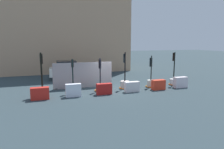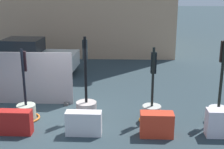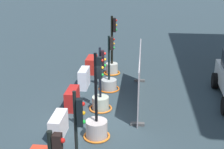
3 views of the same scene
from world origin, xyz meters
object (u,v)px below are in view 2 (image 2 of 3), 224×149
at_px(traffic_light_3, 86,107).
at_px(car_white_van, 32,57).
at_px(construction_barrier_4, 157,124).
at_px(traffic_light_5, 218,109).
at_px(construction_barrier_2, 14,122).
at_px(traffic_light_2, 26,109).
at_px(construction_barrier_3, 84,123).
at_px(traffic_light_4, 152,109).

xyz_separation_m(traffic_light_3, car_white_van, (-3.52, 5.69, 0.47)).
distance_m(construction_barrier_4, car_white_van, 9.10).
bearing_deg(traffic_light_5, car_white_van, 144.39).
bearing_deg(car_white_van, construction_barrier_4, -49.95).
xyz_separation_m(traffic_light_3, traffic_light_5, (4.54, -0.09, 0.02)).
distance_m(construction_barrier_2, construction_barrier_4, 4.45).
xyz_separation_m(traffic_light_2, traffic_light_5, (6.64, 0.06, 0.07)).
bearing_deg(traffic_light_2, traffic_light_5, 0.52).
relative_size(traffic_light_3, car_white_van, 0.64).
distance_m(traffic_light_5, construction_barrier_4, 2.51).
bearing_deg(traffic_light_2, traffic_light_3, 4.10).
bearing_deg(traffic_light_3, construction_barrier_3, -87.15).
bearing_deg(traffic_light_5, traffic_light_2, -179.48).
bearing_deg(traffic_light_2, construction_barrier_4, -14.24).
distance_m(traffic_light_2, construction_barrier_4, 4.56).
relative_size(traffic_light_4, construction_barrier_2, 2.35).
xyz_separation_m(traffic_light_4, construction_barrier_2, (-4.39, -1.12, -0.05)).
bearing_deg(construction_barrier_4, traffic_light_4, 93.19).
relative_size(construction_barrier_3, car_white_van, 0.25).
relative_size(traffic_light_3, construction_barrier_2, 2.63).
xyz_separation_m(traffic_light_5, car_white_van, (-8.06, 5.77, 0.45)).
bearing_deg(traffic_light_5, construction_barrier_3, -165.29).
xyz_separation_m(traffic_light_4, construction_barrier_3, (-2.20, -1.10, -0.05)).
height_order(traffic_light_2, car_white_van, traffic_light_2).
xyz_separation_m(traffic_light_5, construction_barrier_3, (-4.48, -1.18, -0.07)).
bearing_deg(construction_barrier_4, traffic_light_5, 28.10).
xyz_separation_m(traffic_light_5, construction_barrier_2, (-6.66, -1.20, -0.06)).
xyz_separation_m(traffic_light_3, construction_barrier_3, (0.06, -1.27, -0.05)).
relative_size(traffic_light_2, traffic_light_4, 0.97).
bearing_deg(traffic_light_2, car_white_van, 103.75).
distance_m(traffic_light_2, construction_barrier_2, 1.14).
height_order(traffic_light_3, construction_barrier_3, traffic_light_3).
relative_size(traffic_light_3, construction_barrier_4, 2.82).
height_order(traffic_light_2, construction_barrier_2, traffic_light_2).
bearing_deg(traffic_light_2, traffic_light_4, -0.22).
bearing_deg(traffic_light_4, construction_barrier_4, -86.81).
bearing_deg(construction_barrier_3, construction_barrier_2, -179.36).
xyz_separation_m(traffic_light_4, construction_barrier_4, (0.06, -1.10, -0.05)).
xyz_separation_m(traffic_light_5, construction_barrier_4, (-2.22, -1.18, -0.06)).
distance_m(traffic_light_3, car_white_van, 6.70).
distance_m(traffic_light_3, construction_barrier_3, 1.27).
xyz_separation_m(traffic_light_2, construction_barrier_3, (2.15, -1.12, -0.00)).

